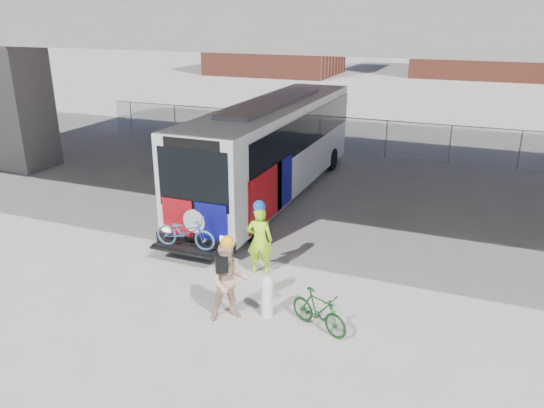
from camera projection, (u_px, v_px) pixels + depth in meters
The scene contains 9 objects.
ground at pixel (277, 248), 16.13m from camera, with size 160.00×160.00×0.00m, color #9E9991.
bus at pixel (273, 142), 20.17m from camera, with size 2.67×12.92×3.69m.
overpass at pixel (322, 19), 17.38m from camera, with size 40.00×16.00×7.95m.
chainlink_fence at pixel (366, 127), 26.10m from camera, with size 30.00×0.06×30.00m.
brick_buildings at pixel (456, 25), 55.85m from camera, with size 54.00×22.00×12.00m.
bollard at pixel (267, 295), 12.33m from camera, with size 0.27×0.27×1.03m.
cyclist_hivis at pixel (260, 238), 14.28m from camera, with size 0.80×0.64×2.11m.
cyclist_tan at pixel (229, 280), 12.10m from camera, with size 1.18×1.13×2.10m.
bike_parked at pixel (319, 311), 11.84m from camera, with size 0.45×1.58×0.95m, color #123A15.
Camera 1 is at (5.40, -13.68, 6.76)m, focal length 35.00 mm.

